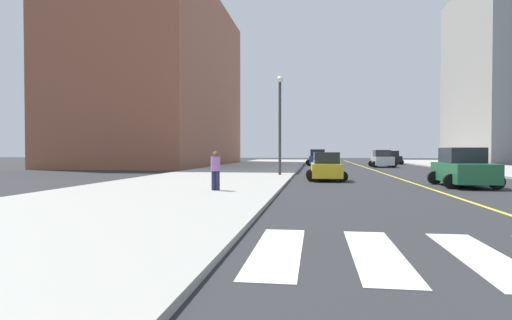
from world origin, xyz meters
The scene contains 10 objects.
sidewalk_kerb_west centered at (-12.20, 20.00, 0.07)m, with size 10.00×120.00×0.15m, color #9E9B93.
lane_divider_paint centered at (0.00, 40.00, 0.01)m, with size 0.16×80.00×0.01m, color yellow.
low_rise_brick_west centered at (-26.29, 50.10, 11.00)m, with size 16.00×32.00×22.01m, color brown.
car_silver_nearest centered at (1.99, 45.85, 0.93)m, with size 2.79×4.46×1.99m.
car_black_second centered at (5.15, 57.70, 0.89)m, with size 2.74×4.31×1.90m.
car_blue_third centered at (-5.39, 50.16, 0.97)m, with size 2.96×4.69×2.08m.
car_yellow_fourth centered at (-4.95, 22.94, 0.84)m, with size 2.58×4.05×1.79m.
car_green_fifth centered at (2.05, 19.35, 0.96)m, with size 2.86×4.58×2.04m.
pedestrian_walking_west centered at (-9.92, 13.97, 1.09)m, with size 0.42×0.42×1.70m.
street_lamp centered at (-8.15, 26.22, 4.35)m, with size 0.44×0.44×7.09m.
Camera 1 is at (-5.60, -3.78, 1.87)m, focal length 29.29 mm.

